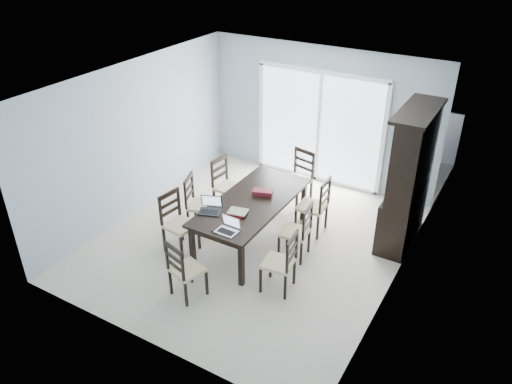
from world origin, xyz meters
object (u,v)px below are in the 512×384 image
laptop_dark (210,209)px  chair_right_far (318,201)px  chair_right_mid (301,226)px  hot_tub (303,128)px  chair_left_far (225,179)px  cell_phone (216,232)px  chair_left_near (175,216)px  china_hutch (409,180)px  chair_right_near (285,257)px  chair_end_near (181,265)px  game_box (263,192)px  dining_table (252,205)px  laptop_silver (226,229)px  chair_end_far (300,172)px  chair_left_mid (196,198)px

laptop_dark → chair_right_far: bearing=29.4°
chair_right_mid → hot_tub: 3.95m
chair_left_far → laptop_dark: chair_left_far is taller
cell_phone → chair_left_near: bearing=171.3°
china_hutch → chair_right_near: size_ratio=2.07×
chair_left_near → chair_end_near: (0.79, -0.88, -0.04)m
chair_right_far → chair_right_near: bearing=-175.4°
chair_left_near → china_hutch: bearing=131.9°
laptop_dark → cell_phone: (0.37, -0.39, -0.05)m
chair_right_near → game_box: bearing=35.3°
chair_end_near → game_box: 1.89m
dining_table → chair_right_far: chair_right_far is taller
dining_table → chair_right_near: chair_right_near is taller
dining_table → laptop_dark: laptop_dark is taller
laptop_silver → china_hutch: bearing=51.0°
chair_right_far → hot_tub: bearing=27.0°
game_box → laptop_dark: bearing=-115.8°
chair_left_far → chair_right_far: bearing=100.5°
chair_left_near → laptop_silver: 1.09m
chair_left_far → cell_phone: bearing=35.6°
chair_end_near → laptop_dark: size_ratio=2.71×
chair_right_mid → chair_end_near: size_ratio=1.02×
chair_left_far → chair_end_near: 2.37m
chair_left_near → dining_table: bearing=137.1°
chair_end_far → game_box: size_ratio=3.80×
chair_end_near → hot_tub: (-0.71, 5.19, -0.03)m
chair_right_far → chair_end_near: (-0.90, -2.37, -0.05)m
dining_table → china_hutch: 2.41m
chair_left_mid → laptop_dark: bearing=32.8°
chair_right_near → laptop_silver: bearing=92.1°
chair_end_far → china_hutch: bearing=-173.6°
chair_end_near → chair_left_near: bearing=148.1°
chair_left_mid → china_hutch: bearing=95.4°
laptop_silver → hot_tub: bearing=104.1°
chair_left_near → hot_tub: 4.32m
china_hutch → chair_left_far: china_hutch is taller
china_hutch → hot_tub: size_ratio=1.07×
chair_left_mid → chair_end_far: chair_end_far is taller
china_hutch → laptop_silver: (-1.88, -2.18, -0.27)m
laptop_dark → chair_left_near: bearing=173.2°
chair_left_near → hot_tub: chair_left_near is taller
cell_phone → hot_tub: size_ratio=0.06×
chair_left_far → chair_right_mid: chair_left_far is taller
china_hutch → chair_left_mid: china_hutch is taller
hot_tub → chair_right_far: bearing=-60.2°
chair_left_mid → dining_table: bearing=78.4°
chair_left_near → chair_right_far: 2.26m
chair_right_near → chair_right_mid: size_ratio=1.01×
chair_right_near → chair_right_far: (-0.20, 1.55, 0.04)m
china_hutch → game_box: size_ratio=7.18×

